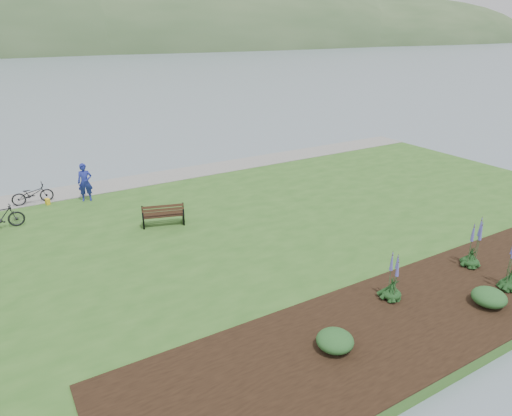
{
  "coord_description": "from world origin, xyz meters",
  "views": [
    {
      "loc": [
        -9.56,
        -17.2,
        8.38
      ],
      "look_at": [
        -0.4,
        -1.91,
        1.3
      ],
      "focal_mm": 32.0,
      "sensor_mm": 36.0,
      "label": 1
    }
  ],
  "objects": [
    {
      "name": "garden_bed",
      "position": [
        3.0,
        -9.8,
        0.42
      ],
      "size": [
        24.0,
        4.4,
        0.04
      ],
      "primitive_type": "cube",
      "color": "black",
      "rests_on": "lawn"
    },
    {
      "name": "person",
      "position": [
        -5.87,
        5.21,
        1.5
      ],
      "size": [
        0.92,
        0.74,
        2.21
      ],
      "primitive_type": "imported",
      "rotation": [
        0.0,
        0.0,
        -0.26
      ],
      "color": "navy",
      "rests_on": "lawn"
    },
    {
      "name": "echium_1",
      "position": [
        4.41,
        -8.78,
        1.24
      ],
      "size": [
        0.62,
        0.62,
        1.98
      ],
      "color": "#123214",
      "rests_on": "garden_bed"
    },
    {
      "name": "ground",
      "position": [
        0.0,
        0.0,
        0.0
      ],
      "size": [
        600.0,
        600.0,
        0.0
      ],
      "primitive_type": "plane",
      "color": "slate",
      "rests_on": "ground"
    },
    {
      "name": "bicycle_a",
      "position": [
        -8.2,
        6.11,
        0.89
      ],
      "size": [
        0.69,
        1.89,
        0.98
      ],
      "primitive_type": "imported",
      "rotation": [
        0.0,
        0.0,
        1.59
      ],
      "color": "black",
      "rests_on": "lawn"
    },
    {
      "name": "shrub_0",
      "position": [
        -2.7,
        -9.81,
        0.69
      ],
      "size": [
        1.0,
        1.0,
        0.5
      ],
      "primitive_type": "ellipsoid",
      "color": "#1E4C21",
      "rests_on": "garden_bed"
    },
    {
      "name": "shrub_1",
      "position": [
        2.7,
        -10.63,
        0.7
      ],
      "size": [
        1.03,
        1.03,
        0.52
      ],
      "primitive_type": "ellipsoid",
      "color": "#1E4C21",
      "rests_on": "garden_bed"
    },
    {
      "name": "pannier",
      "position": [
        -7.63,
        5.63,
        0.54
      ],
      "size": [
        0.21,
        0.29,
        0.29
      ],
      "primitive_type": "cube",
      "rotation": [
        0.0,
        0.0,
        0.16
      ],
      "color": "yellow",
      "rests_on": "lawn"
    },
    {
      "name": "shoreline_path",
      "position": [
        0.0,
        6.9,
        0.42
      ],
      "size": [
        34.0,
        2.2,
        0.03
      ],
      "primitive_type": "cube",
      "color": "gray",
      "rests_on": "lawn"
    },
    {
      "name": "bicycle_b",
      "position": [
        -9.67,
        3.51,
        0.93
      ],
      "size": [
        0.53,
        1.76,
        1.06
      ],
      "primitive_type": "imported",
      "rotation": [
        0.0,
        0.0,
        1.56
      ],
      "color": "black",
      "rests_on": "lawn"
    },
    {
      "name": "lawn",
      "position": [
        0.0,
        -2.0,
        0.2
      ],
      "size": [
        34.0,
        20.0,
        0.4
      ],
      "primitive_type": "cube",
      "color": "#305E21",
      "rests_on": "ground"
    },
    {
      "name": "far_hillside",
      "position": [
        20.0,
        170.0,
        0.0
      ],
      "size": [
        580.0,
        80.0,
        38.0
      ],
      "primitive_type": null,
      "color": "#3A5731",
      "rests_on": "ground"
    },
    {
      "name": "echium_4",
      "position": [
        0.41,
        -8.84,
        1.11
      ],
      "size": [
        0.62,
        0.62,
        1.83
      ],
      "color": "#123214",
      "rests_on": "garden_bed"
    },
    {
      "name": "park_bench",
      "position": [
        -3.71,
        0.28,
        0.94
      ],
      "size": [
        1.87,
        1.19,
        1.08
      ],
      "rotation": [
        0.0,
        0.0,
        -0.3
      ],
      "color": "#311C13",
      "rests_on": "lawn"
    }
  ]
}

